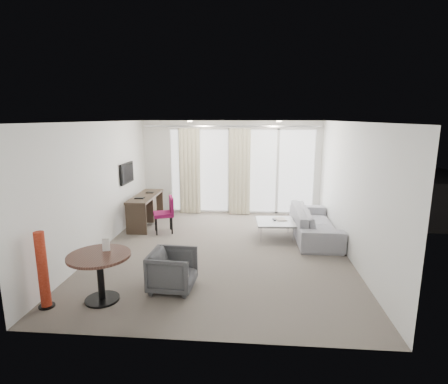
# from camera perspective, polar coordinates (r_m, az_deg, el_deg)

# --- Properties ---
(floor) EXTENTS (5.00, 6.00, 0.00)m
(floor) POSITION_cam_1_polar(r_m,az_deg,el_deg) (7.29, -0.40, -9.48)
(floor) COLOR #665D54
(floor) RESTS_ON ground
(ceiling) EXTENTS (5.00, 6.00, 0.00)m
(ceiling) POSITION_cam_1_polar(r_m,az_deg,el_deg) (6.78, -0.43, 11.41)
(ceiling) COLOR white
(ceiling) RESTS_ON ground
(wall_left) EXTENTS (0.00, 6.00, 2.60)m
(wall_left) POSITION_cam_1_polar(r_m,az_deg,el_deg) (7.56, -19.63, 0.86)
(wall_left) COLOR silver
(wall_left) RESTS_ON ground
(wall_right) EXTENTS (0.00, 6.00, 2.60)m
(wall_right) POSITION_cam_1_polar(r_m,az_deg,el_deg) (7.15, 19.97, 0.22)
(wall_right) COLOR silver
(wall_right) RESTS_ON ground
(wall_front) EXTENTS (5.00, 0.00, 2.60)m
(wall_front) POSITION_cam_1_polar(r_m,az_deg,el_deg) (4.05, -4.26, -7.85)
(wall_front) COLOR silver
(wall_front) RESTS_ON ground
(window_panel) EXTENTS (4.00, 0.02, 2.38)m
(window_panel) POSITION_cam_1_polar(r_m,az_deg,el_deg) (9.86, 2.89, 3.42)
(window_panel) COLOR white
(window_panel) RESTS_ON ground
(window_frame) EXTENTS (4.10, 0.06, 2.44)m
(window_frame) POSITION_cam_1_polar(r_m,az_deg,el_deg) (9.84, 2.89, 3.41)
(window_frame) COLOR white
(window_frame) RESTS_ON ground
(curtain_left) EXTENTS (0.60, 0.20, 2.38)m
(curtain_left) POSITION_cam_1_polar(r_m,az_deg,el_deg) (9.85, -5.62, 3.37)
(curtain_left) COLOR beige
(curtain_left) RESTS_ON ground
(curtain_right) EXTENTS (0.60, 0.20, 2.38)m
(curtain_right) POSITION_cam_1_polar(r_m,az_deg,el_deg) (9.70, 2.56, 3.28)
(curtain_right) COLOR beige
(curtain_right) RESTS_ON ground
(curtain_track) EXTENTS (4.80, 0.04, 0.04)m
(curtain_track) POSITION_cam_1_polar(r_m,az_deg,el_deg) (9.60, 1.11, 10.70)
(curtain_track) COLOR #B2B2B7
(curtain_track) RESTS_ON ceiling
(downlight_a) EXTENTS (0.12, 0.12, 0.02)m
(downlight_a) POSITION_cam_1_polar(r_m,az_deg,el_deg) (8.49, -5.61, 11.41)
(downlight_a) COLOR #FFE0B2
(downlight_a) RESTS_ON ceiling
(downlight_b) EXTENTS (0.12, 0.12, 0.02)m
(downlight_b) POSITION_cam_1_polar(r_m,az_deg,el_deg) (8.38, 8.95, 11.32)
(downlight_b) COLOR #FFE0B2
(downlight_b) RESTS_ON ceiling
(desk) EXTENTS (0.51, 1.63, 0.76)m
(desk) POSITION_cam_1_polar(r_m,az_deg,el_deg) (9.06, -12.63, -2.92)
(desk) COLOR #34281E
(desk) RESTS_ON floor
(tv) EXTENTS (0.05, 0.80, 0.50)m
(tv) POSITION_cam_1_polar(r_m,az_deg,el_deg) (8.86, -15.58, 3.00)
(tv) COLOR black
(tv) RESTS_ON wall_left
(desk_chair) EXTENTS (0.59, 0.58, 0.87)m
(desk_chair) POSITION_cam_1_polar(r_m,az_deg,el_deg) (8.37, -9.88, -3.67)
(desk_chair) COLOR maroon
(desk_chair) RESTS_ON floor
(round_table) EXTENTS (1.05, 1.05, 0.73)m
(round_table) POSITION_cam_1_polar(r_m,az_deg,el_deg) (5.61, -19.49, -13.04)
(round_table) COLOR #3F241C
(round_table) RESTS_ON floor
(menu_card) EXTENTS (0.11, 0.05, 0.20)m
(menu_card) POSITION_cam_1_polar(r_m,az_deg,el_deg) (5.57, -18.63, -9.15)
(menu_card) COLOR white
(menu_card) RESTS_ON round_table
(red_lamp) EXTENTS (0.30, 0.30, 1.13)m
(red_lamp) POSITION_cam_1_polar(r_m,az_deg,el_deg) (5.66, -27.49, -11.26)
(red_lamp) COLOR #9D2A17
(red_lamp) RESTS_ON floor
(tub_armchair) EXTENTS (0.74, 0.72, 0.64)m
(tub_armchair) POSITION_cam_1_polar(r_m,az_deg,el_deg) (5.70, -8.37, -12.53)
(tub_armchair) COLOR #3C3C3F
(tub_armchair) RESTS_ON floor
(coffee_table) EXTENTS (0.89, 0.89, 0.38)m
(coffee_table) POSITION_cam_1_polar(r_m,az_deg,el_deg) (8.08, 8.34, -6.00)
(coffee_table) COLOR gray
(coffee_table) RESTS_ON floor
(remote) EXTENTS (0.08, 0.17, 0.02)m
(remote) POSITION_cam_1_polar(r_m,az_deg,el_deg) (8.10, 8.18, -4.68)
(remote) COLOR black
(remote) RESTS_ON coffee_table
(magazine) EXTENTS (0.31, 0.35, 0.02)m
(magazine) POSITION_cam_1_polar(r_m,az_deg,el_deg) (8.17, 9.24, -4.58)
(magazine) COLOR gray
(magazine) RESTS_ON coffee_table
(sofa) EXTENTS (0.89, 2.29, 0.67)m
(sofa) POSITION_cam_1_polar(r_m,az_deg,el_deg) (8.24, 14.53, -4.86)
(sofa) COLOR gray
(sofa) RESTS_ON floor
(terrace_slab) EXTENTS (5.60, 3.00, 0.12)m
(terrace_slab) POSITION_cam_1_polar(r_m,az_deg,el_deg) (11.59, 3.08, -1.63)
(terrace_slab) COLOR #4D4D50
(terrace_slab) RESTS_ON ground
(rattan_chair_a) EXTENTS (0.61, 0.61, 0.82)m
(rattan_chair_a) POSITION_cam_1_polar(r_m,az_deg,el_deg) (11.44, 4.46, 0.58)
(rattan_chair_a) COLOR #53331D
(rattan_chair_a) RESTS_ON terrace_slab
(rattan_chair_b) EXTENTS (0.73, 0.73, 0.88)m
(rattan_chair_b) POSITION_cam_1_polar(r_m,az_deg,el_deg) (11.68, 10.87, 0.79)
(rattan_chair_b) COLOR #53331D
(rattan_chair_b) RESTS_ON terrace_slab
(rattan_table) EXTENTS (0.56, 0.56, 0.44)m
(rattan_table) POSITION_cam_1_polar(r_m,az_deg,el_deg) (11.74, 8.99, -0.17)
(rattan_table) COLOR #53331D
(rattan_table) RESTS_ON terrace_slab
(balustrade) EXTENTS (5.50, 0.06, 1.05)m
(balustrade) POSITION_cam_1_polar(r_m,az_deg,el_deg) (12.89, 3.30, 2.31)
(balustrade) COLOR #B2B2B7
(balustrade) RESTS_ON terrace_slab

